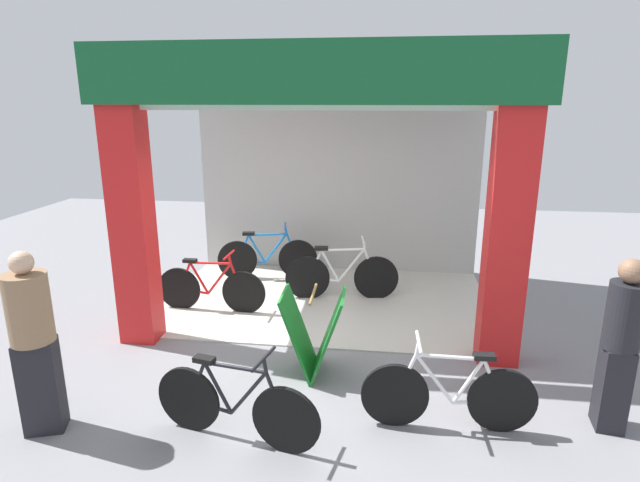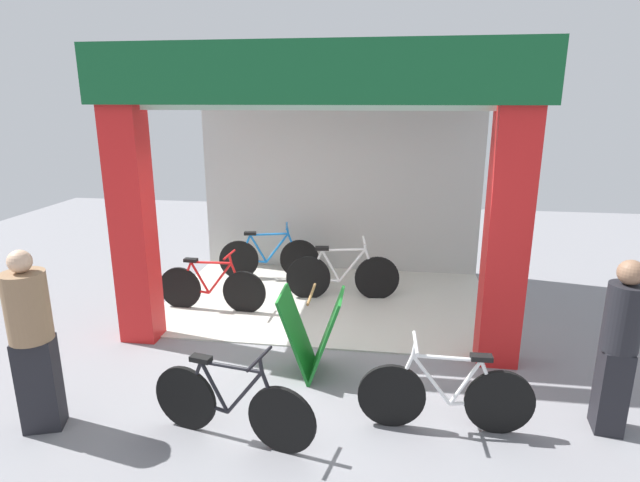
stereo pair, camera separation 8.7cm
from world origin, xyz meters
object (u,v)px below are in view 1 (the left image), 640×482
Objects in this scene: sandwich_board_sign at (313,334)px; bicycle_parked_1 at (235,405)px; pedestrian_0 at (34,341)px; bicycle_inside_0 at (211,288)px; pedestrian_1 at (620,345)px; bicycle_inside_1 at (341,275)px; bicycle_inside_2 at (267,257)px; bicycle_parked_0 at (449,394)px.

bicycle_parked_1 is at bearing -112.62° from sandwich_board_sign.
bicycle_parked_1 is 1.86m from pedestrian_0.
bicycle_inside_0 is 5.04m from pedestrian_1.
pedestrian_1 is at bearing -46.07° from bicycle_inside_1.
sandwich_board_sign reaches higher than bicycle_inside_0.
bicycle_inside_2 is 5.46m from pedestrian_1.
sandwich_board_sign is (1.22, -3.02, 0.11)m from bicycle_inside_2.
sandwich_board_sign reaches higher than bicycle_inside_2.
pedestrian_1 is (2.84, -0.60, 0.36)m from sandwich_board_sign.
bicycle_inside_0 is 0.93× the size of bicycle_inside_1.
bicycle_inside_1 reaches higher than bicycle_inside_0.
pedestrian_1 is at bearing 8.36° from bicycle_parked_0.
bicycle_inside_2 is (0.48, 1.49, 0.02)m from bicycle_inside_0.
pedestrian_0 is (-1.08, -4.33, 0.52)m from bicycle_inside_2.
pedestrian_0 reaches higher than bicycle_inside_1.
bicycle_inside_2 is 3.25m from sandwich_board_sign.
bicycle_parked_0 is 0.93× the size of pedestrian_0.
bicycle_parked_0 is 3.73m from pedestrian_0.
bicycle_parked_1 is (-0.62, -3.48, -0.03)m from bicycle_inside_1.
bicycle_parked_1 is at bearing -169.23° from pedestrian_1.
bicycle_inside_1 is 3.53m from bicycle_parked_1.
bicycle_inside_2 is 0.97× the size of pedestrian_0.
sandwich_board_sign is (1.69, -1.53, 0.13)m from bicycle_inside_0.
bicycle_inside_1 reaches higher than bicycle_inside_2.
bicycle_parked_0 reaches higher than bicycle_parked_1.
pedestrian_1 is (3.36, 0.64, 0.49)m from bicycle_parked_1.
bicycle_inside_0 is 1.02× the size of bicycle_parked_1.
bicycle_inside_0 is 1.65× the size of sandwich_board_sign.
bicycle_inside_0 is at bearing -107.78° from bicycle_inside_2.
bicycle_inside_0 is 0.93× the size of pedestrian_0.
bicycle_inside_1 is (1.80, 0.71, 0.03)m from bicycle_inside_0.
bicycle_inside_1 is 1.54m from bicycle_inside_2.
bicycle_inside_1 is at bearing 112.35° from bicycle_parked_0.
pedestrian_0 is (-0.60, -2.84, 0.55)m from bicycle_inside_0.
bicycle_inside_0 is at bearing -158.50° from bicycle_inside_1.
pedestrian_0 is (-2.40, -3.55, 0.52)m from bicycle_inside_1.
sandwich_board_sign reaches higher than bicycle_parked_0.
bicycle_inside_2 is at bearing 76.04° from pedestrian_0.
bicycle_inside_2 is 1.06× the size of bicycle_parked_1.
bicycle_inside_0 is at bearing 78.10° from pedestrian_0.
bicycle_parked_0 is 0.97× the size of pedestrian_1.
bicycle_inside_0 is 2.29m from sandwich_board_sign.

